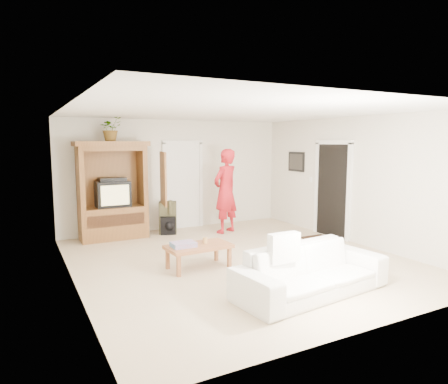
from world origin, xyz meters
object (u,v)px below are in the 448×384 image
object	(u,v)px
coffee_table	(199,248)
sofa	(311,270)
man	(225,191)
armoire	(114,197)

from	to	relation	value
coffee_table	sofa	bearing A→B (deg)	-65.31
man	coffee_table	distance (m)	2.75
armoire	coffee_table	xyz separation A→B (m)	(0.76, -2.76, -0.57)
armoire	coffee_table	world-z (taller)	armoire
man	sofa	bearing A→B (deg)	56.35
man	sofa	world-z (taller)	man
man	coffee_table	xyz separation A→B (m)	(-1.63, -2.13, -0.62)
armoire	sofa	distance (m)	4.84
sofa	man	bearing A→B (deg)	73.25
armoire	sofa	bearing A→B (deg)	-69.58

